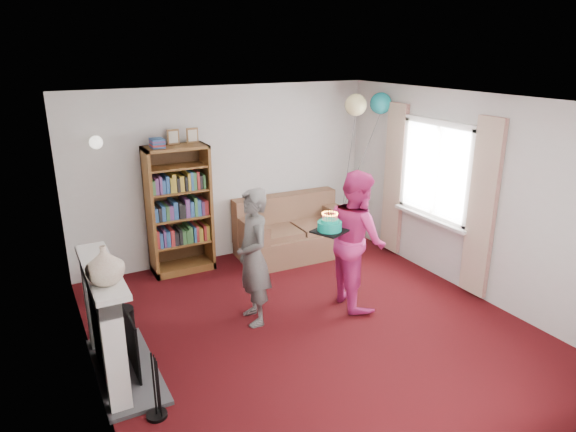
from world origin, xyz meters
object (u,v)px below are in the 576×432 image
bookcase (179,210)px  person_striped (253,257)px  sofa (292,233)px  birthday_cake (330,226)px  person_magenta (356,239)px

bookcase → person_striped: bearing=-80.2°
sofa → birthday_cake: size_ratio=5.09×
person_striped → sofa: bearing=145.1°
person_magenta → birthday_cake: bearing=115.2°
sofa → birthday_cake: bearing=-104.9°
sofa → person_striped: bearing=-129.3°
birthday_cake → sofa: bearing=73.6°
sofa → person_magenta: 1.80m
bookcase → person_magenta: bearing=-51.2°
person_striped → birthday_cake: 0.91m
person_striped → birthday_cake: (0.79, -0.31, 0.33)m
bookcase → person_striped: 1.82m
bookcase → birthday_cake: bookcase is taller
sofa → birthday_cake: (-0.55, -1.86, 0.78)m
person_striped → bookcase: bearing=-164.4°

